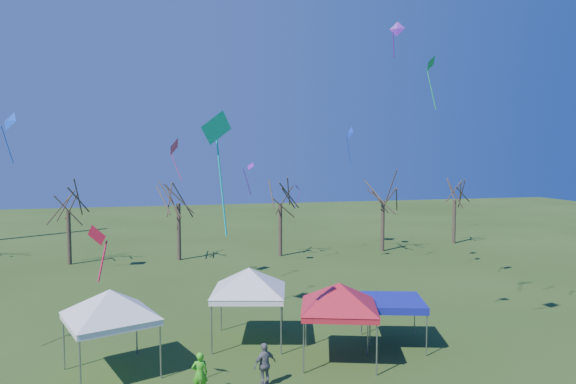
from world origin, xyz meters
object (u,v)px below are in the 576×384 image
tree_1 (68,191)px  tent_blue (393,303)px  tree_2 (178,183)px  tree_3 (280,184)px  tent_white_mid (249,273)px  tree_4 (383,183)px  tent_red (339,288)px  person_green (200,374)px  person_grey (265,364)px  tent_white_west (110,295)px  tree_5 (455,184)px

tree_1 → tent_blue: (17.21, -21.67, -3.85)m
tree_1 → tree_2: bearing=-1.8°
tree_3 → tent_blue: 21.48m
tent_white_mid → tent_blue: tent_white_mid is taller
tree_2 → tree_4: size_ratio=1.04×
tent_red → person_green: (-5.88, -1.80, -2.28)m
person_green → tent_red: bearing=-162.8°
tent_red → tent_blue: size_ratio=1.24×
tree_1 → tree_4: (26.12, -0.65, 0.27)m
tree_3 → tent_red: size_ratio=1.92×
tent_white_mid → person_grey: size_ratio=2.68×
tree_2 → person_grey: tree_2 is taller
tree_3 → person_grey: size_ratio=4.82×
tent_white_west → person_grey: (5.65, -2.45, -2.33)m
tree_2 → tree_5: size_ratio=1.10×
tent_blue → person_grey: (-6.40, -2.69, -1.12)m
tree_3 → person_green: (-8.39, -23.92, -5.29)m
tree_2 → tent_white_mid: bearing=-82.5°
tree_2 → tree_5: tree_2 is taller
tree_4 → tent_white_west: 30.01m
tree_2 → tent_red: size_ratio=1.99×
tree_5 → tent_red: 31.59m
tree_4 → tent_white_west: size_ratio=1.90×
person_grey → tree_5: bearing=-156.1°
tent_white_west → person_grey: tent_white_west is taller
tree_4 → tent_white_west: tree_4 is taller
tent_red → tent_blue: (2.92, 1.05, -1.13)m
tree_4 → tent_red: tree_4 is taller
tree_5 → tree_4: bearing=-166.1°
tree_1 → tree_3: bearing=-2.1°
tree_3 → tree_4: 9.32m
tree_4 → tree_5: size_ratio=1.06×
tree_3 → person_grey: (-5.99, -23.76, -5.26)m
tree_1 → person_grey: size_ratio=4.59×
tent_red → tent_blue: 3.31m
tree_5 → tent_white_west: 37.57m
tree_1 → tree_4: size_ratio=0.96×
tree_3 → tent_white_west: bearing=-118.6°
person_green → tree_4: bearing=-126.4°
tree_5 → tent_white_west: (-29.33, -23.33, -2.58)m
tent_white_west → tree_3: bearing=61.4°
tree_1 → person_green: size_ratio=4.80×
tent_red → tent_white_west: bearing=174.9°
tree_3 → tree_2: bearing=177.7°
tent_blue → person_green: bearing=-162.1°
tree_3 → person_green: bearing=-109.3°
tree_3 → tree_4: tree_3 is taller
tree_1 → tree_2: (8.40, -0.27, 0.50)m
tree_3 → tent_white_mid: (-5.82, -19.16, -2.85)m
tent_white_mid → tree_2: bearing=97.5°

